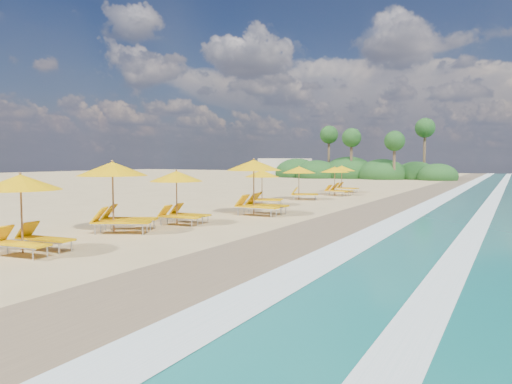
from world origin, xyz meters
The scene contains 13 objects.
ground centered at (0.00, 0.00, 0.00)m, with size 160.00×160.00×0.00m, color tan.
wet_sand centered at (4.00, 0.00, 0.01)m, with size 4.00×160.00×0.01m, color #86714F.
surf_foam centered at (6.70, 0.00, 0.03)m, with size 4.00×160.00×0.01m.
station_2 centered at (-1.94, -9.39, 1.26)m, with size 2.63×2.49×2.25m.
station_3 centered at (-2.66, -5.32, 1.45)m, with size 3.43×3.43×2.58m.
station_4 centered at (-2.01, -2.64, 1.23)m, with size 2.54×2.39×2.20m.
station_5 centered at (-0.86, 1.67, 1.49)m, with size 2.88×2.66×2.67m.
station_6 centered at (-2.71, 5.79, 1.15)m, with size 2.60×2.54×2.06m.
station_7 centered at (-2.40, 10.24, 1.24)m, with size 2.91×2.89×2.22m.
station_8 centered at (-1.63, 14.78, 1.20)m, with size 2.55×2.44×2.14m.
station_9 centered at (-2.19, 17.95, 1.22)m, with size 2.42×2.25×2.18m.
treeline centered at (-9.94, 45.51, 1.00)m, with size 25.80×8.80×9.74m.
beach_building centered at (-22.00, 48.00, 1.40)m, with size 7.00×5.00×2.80m, color beige.
Camera 1 is at (9.77, -17.22, 2.58)m, focal length 32.35 mm.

